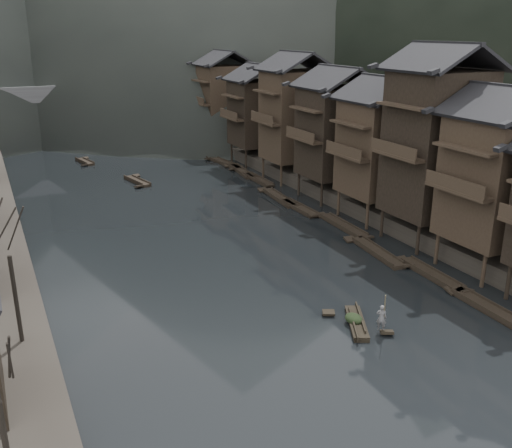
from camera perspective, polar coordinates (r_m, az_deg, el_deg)
water at (r=39.01m, az=3.20°, el=-8.23°), size 300.00×300.00×0.00m
right_bank at (r=89.02m, az=10.69°, el=7.70°), size 40.00×200.00×1.80m
stilt_houses at (r=60.99m, az=8.93°, el=10.53°), size 9.00×67.60×17.03m
moored_sampans at (r=61.42m, az=3.68°, el=2.28°), size 3.40×63.42×0.47m
midriver_boats at (r=82.87m, az=-15.35°, el=6.04°), size 5.90×30.73×0.45m
stone_bridge at (r=104.45m, az=-16.47°, el=11.24°), size 40.00×6.00×9.00m
hero_sampan at (r=37.13m, az=10.04°, el=-9.65°), size 2.81×4.53×0.43m
cargo_heap at (r=36.97m, az=9.79°, el=-8.83°), size 1.03×1.35×0.62m
boatman at (r=36.01m, az=12.46°, el=-8.82°), size 0.74×0.73×1.72m
bamboo_pole at (r=34.97m, az=13.03°, el=-4.82°), size 1.67×1.94×3.68m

